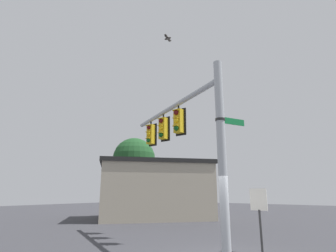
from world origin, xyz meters
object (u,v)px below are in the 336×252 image
object	(u,v)px
traffic_light_mid_outer	(151,134)
bird_flying	(168,38)
traffic_light_mid_inner	(163,128)
traffic_light_nearest_pole	(178,121)
historical_marker	(259,210)
street_name_sign	(226,121)

from	to	relation	value
traffic_light_mid_outer	bird_flying	xyz separation A→B (m)	(-3.65, 3.19, 2.78)
traffic_light_mid_inner	traffic_light_mid_outer	distance (m)	1.54
traffic_light_nearest_pole	historical_marker	bearing A→B (deg)	-168.55
street_name_sign	historical_marker	distance (m)	3.39
traffic_light_mid_outer	historical_marker	size ratio (longest dim) A/B	0.62
traffic_light_mid_outer	traffic_light_mid_inner	bearing A→B (deg)	154.57
street_name_sign	historical_marker	world-z (taller)	street_name_sign
traffic_light_nearest_pole	traffic_light_mid_outer	size ratio (longest dim) A/B	1.00
street_name_sign	bird_flying	bearing A→B (deg)	25.37
traffic_light_nearest_pole	street_name_sign	bearing A→B (deg)	159.83
traffic_light_mid_inner	street_name_sign	world-z (taller)	traffic_light_mid_inner
historical_marker	bird_flying	bearing A→B (deg)	48.83
bird_flying	historical_marker	bearing A→B (deg)	-131.17
traffic_light_mid_inner	historical_marker	bearing A→B (deg)	179.37
traffic_light_nearest_pole	traffic_light_mid_inner	distance (m)	1.54
traffic_light_mid_inner	traffic_light_mid_outer	bearing A→B (deg)	-25.43
traffic_light_nearest_pole	traffic_light_mid_inner	bearing A→B (deg)	-25.43
historical_marker	traffic_light_nearest_pole	bearing A→B (deg)	11.45
traffic_light_mid_inner	bird_flying	bearing A→B (deg)	131.78
street_name_sign	historical_marker	bearing A→B (deg)	-101.57
traffic_light_nearest_pole	bird_flying	distance (m)	3.46
traffic_light_nearest_pole	historical_marker	world-z (taller)	traffic_light_nearest_pole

